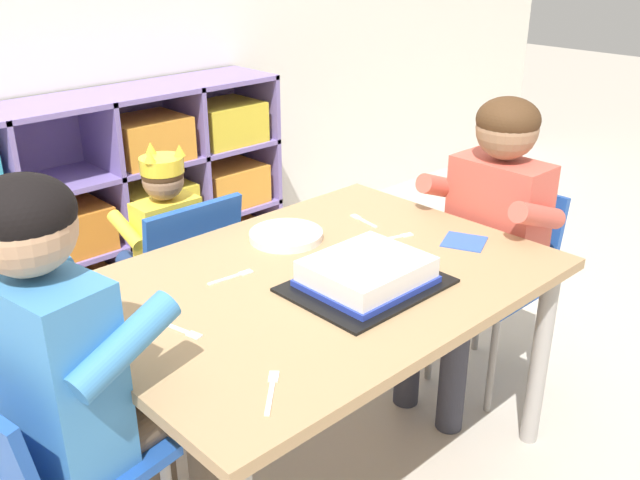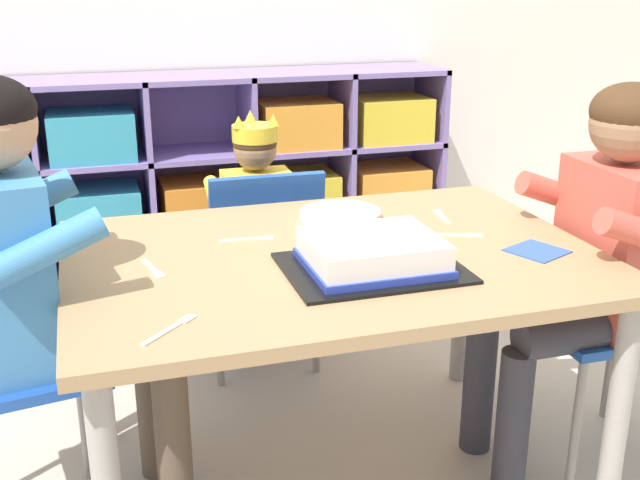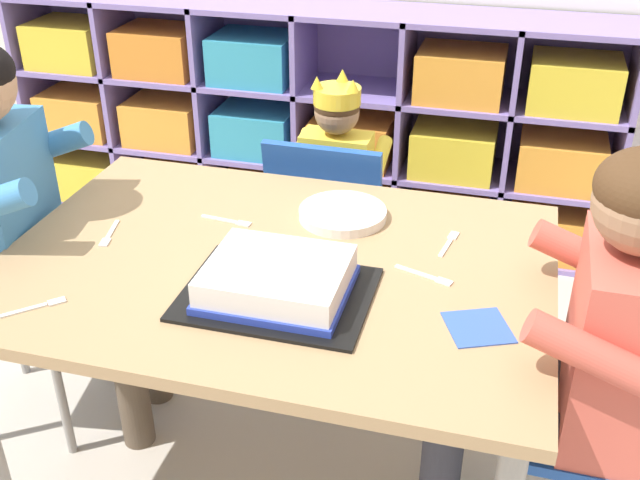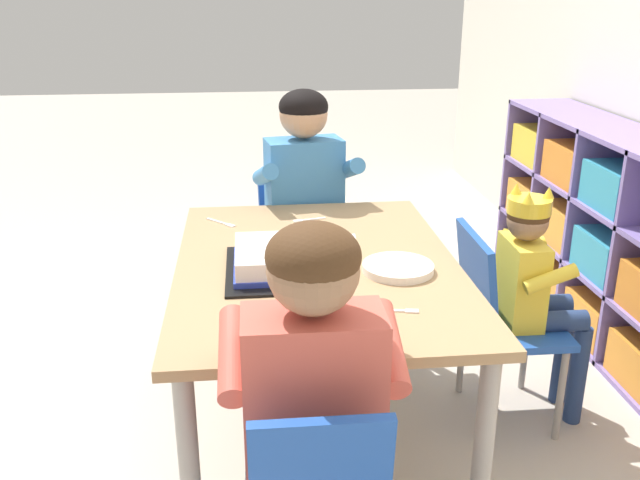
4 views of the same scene
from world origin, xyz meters
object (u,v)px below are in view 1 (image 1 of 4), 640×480
Objects in this scene: paper_plate_stack at (286,236)px; fork_scattered_mid_table at (183,331)px; classroom_chair_adult_side at (45,467)px; activity_table at (317,299)px; classroom_chair_blue at (183,277)px; classroom_chair_guest_side at (501,271)px; fork_near_cake_tray at (362,220)px; fork_at_table_front_edge at (395,237)px; child_with_crown at (162,235)px; guest_at_table_side at (487,223)px; birthday_cake_on_tray at (367,275)px; adult_helper_seated at (77,354)px; fork_near_child_seat at (271,389)px; fork_by_napkin at (233,276)px.

paper_plate_stack is 1.73× the size of fork_scattered_mid_table.
paper_plate_stack is (0.86, 0.22, 0.19)m from classroom_chair_adult_side.
classroom_chair_blue is (-0.03, 0.61, -0.15)m from activity_table.
classroom_chair_guest_side reaches higher than fork_scattered_mid_table.
fork_at_table_front_edge is at bearing -0.31° from fork_near_cake_tray.
fork_near_cake_tray is at bearing -11.49° from paper_plate_stack.
paper_plate_stack is at bearing 105.32° from child_with_crown.
classroom_chair_adult_side is 5.18× the size of fork_at_table_front_edge.
guest_at_table_side reaches higher than classroom_chair_adult_side.
fork_scattered_mid_table is (-0.38, -0.72, 0.10)m from child_with_crown.
activity_table is 0.17m from birthday_cake_on_tray.
paper_plate_stack is (-0.56, 0.32, 0.02)m from guest_at_table_side.
birthday_cake_on_tray is at bearing -119.23° from fork_scattered_mid_table.
birthday_cake_on_tray is 2.92× the size of fork_at_table_front_edge.
fork_scattered_mid_table is (-0.46, 0.14, -0.03)m from birthday_cake_on_tray.
child_with_crown is 0.52m from paper_plate_stack.
guest_at_table_side is 1.08m from fork_scattered_mid_table.
paper_plate_stack is 0.32m from fork_at_table_front_edge.
fork_scattered_mid_table is 1.01× the size of fork_near_cake_tray.
birthday_cake_on_tray is at bearing 96.02° from child_with_crown.
guest_at_table_side is at bearing -102.83° from classroom_chair_adult_side.
adult_helper_seated reaches higher than classroom_chair_guest_side.
adult_helper_seated is 1.02m from fork_near_cake_tray.
classroom_chair_blue is 0.89m from adult_helper_seated.
classroom_chair_blue is at bearing 108.81° from paper_plate_stack.
fork_near_child_seat and fork_near_cake_tray have the same top height.
classroom_chair_adult_side reaches higher than fork_by_napkin.
activity_table is at bearing -112.85° from paper_plate_stack.
birthday_cake_on_tray is 1.80× the size of paper_plate_stack.
fork_near_child_seat and fork_scattered_mid_table have the same top height.
classroom_chair_blue is 1.00m from guest_at_table_side.
adult_helper_seated is 8.55× the size of fork_near_cake_tray.
classroom_chair_blue is 0.63m from fork_near_cake_tray.
fork_by_napkin is 1.07× the size of fork_scattered_mid_table.
fork_near_cake_tray is at bearing -90.64° from adult_helper_seated.
classroom_chair_adult_side is at bearing 90.00° from adult_helper_seated.
classroom_chair_adult_side is 0.24m from adult_helper_seated.
activity_table is 0.23m from fork_by_napkin.
activity_table is at bearing 172.61° from fork_near_child_seat.
birthday_cake_on_tray is at bearing 133.66° from fork_by_napkin.
birthday_cake_on_tray is (0.70, -0.16, -0.00)m from adult_helper_seated.
classroom_chair_blue is at bearing -44.86° from fork_scattered_mid_table.
paper_plate_stack is (0.10, 0.23, 0.08)m from activity_table.
adult_helper_seated is 0.99m from fork_at_table_front_edge.
birthday_cake_on_tray reaches higher than paper_plate_stack.
paper_plate_stack is at bearing -114.51° from classroom_chair_guest_side.
classroom_chair_adult_side reaches higher than fork_scattered_mid_table.
fork_by_napkin is (-0.94, 0.23, 0.22)m from classroom_chair_guest_side.
guest_at_table_side reaches higher than birthday_cake_on_tray.
fork_at_table_front_edge is 1.17× the size of fork_near_child_seat.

